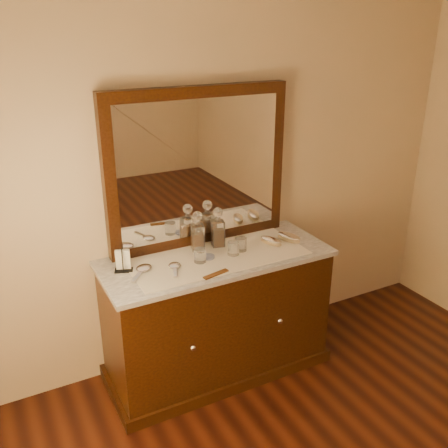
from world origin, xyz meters
The scene contains 18 objects.
dresser_cabinet centered at (0.00, 1.96, 0.41)m, with size 1.40×0.55×0.82m, color black.
dresser_plinth centered at (0.00, 1.96, 0.04)m, with size 1.46×0.59×0.08m, color black.
knob_left centered at (-0.30, 1.67, 0.45)m, with size 0.04×0.04×0.04m, color silver.
knob_right centered at (0.30, 1.67, 0.45)m, with size 0.04×0.04×0.04m, color silver.
marble_top centered at (0.00, 1.96, 0.83)m, with size 1.44×0.59×0.03m, color white.
mirror_frame centered at (0.00, 2.20, 1.35)m, with size 1.20×0.08×1.00m, color black.
mirror_glass centered at (0.00, 2.17, 1.35)m, with size 1.06×0.01×0.86m, color white.
lace_runner centered at (0.00, 1.94, 0.85)m, with size 1.10×0.45×0.00m, color silver.
pin_dish centered at (-0.06, 1.95, 0.86)m, with size 0.08×0.08×0.01m, color white.
comb centered at (-0.12, 1.73, 0.86)m, with size 0.17×0.03×0.01m, color brown.
napkin_rack centered at (-0.57, 2.03, 0.91)m, with size 0.12×0.10×0.16m.
decanter_left centered at (-0.07, 2.09, 0.95)m, with size 0.10×0.10×0.26m.
decanter_right centered at (0.07, 2.08, 0.95)m, with size 0.10×0.10×0.26m.
brush_near centered at (0.39, 1.94, 0.88)m, with size 0.12×0.17×0.04m.
brush_far centered at (0.52, 1.93, 0.88)m, with size 0.13×0.19×0.05m.
hand_mirror_outer centered at (-0.48, 1.97, 0.86)m, with size 0.19×0.21×0.02m.
hand_mirror_inner centered at (-0.29, 1.92, 0.86)m, with size 0.11×0.19×0.02m.
tumblers centered at (0.05, 1.93, 0.90)m, with size 0.37×0.10×0.08m.
Camera 1 is at (-1.24, -0.52, 2.20)m, focal length 39.77 mm.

